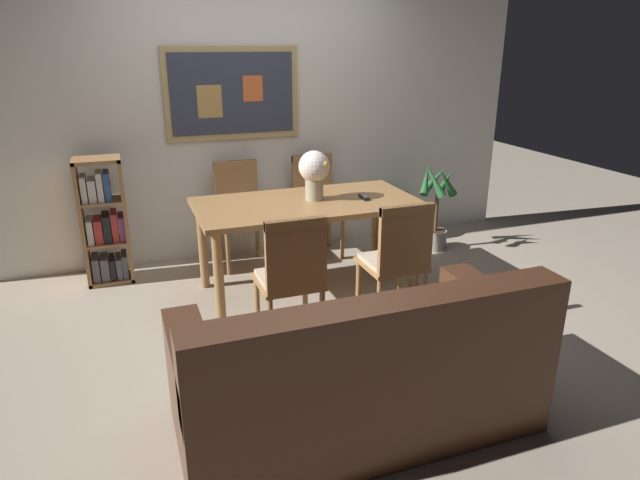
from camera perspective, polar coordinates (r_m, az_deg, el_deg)
ground_plane at (r=4.04m, az=-1.02°, el=-8.11°), size 12.00×12.00×0.00m
wall_back_with_painting at (r=5.12m, az=-7.08°, el=13.02°), size 5.20×0.14×2.60m
dining_table at (r=4.26m, az=-1.33°, el=2.81°), size 1.68×0.87×0.74m
dining_chair_far_right at (r=5.14m, az=-0.45°, el=4.46°), size 0.40×0.41×0.91m
dining_chair_near_left at (r=3.46m, az=-2.93°, el=-3.28°), size 0.40×0.41×0.91m
dining_chair_far_left at (r=4.93m, az=-8.28°, el=3.59°), size 0.40×0.41×0.91m
dining_chair_near_right at (r=3.76m, az=7.98°, el=-1.51°), size 0.40×0.41×0.91m
leather_couch at (r=2.86m, az=4.18°, el=-13.73°), size 1.80×0.84×0.84m
bookshelf at (r=4.83m, az=-21.24°, el=1.37°), size 0.36×0.28×1.03m
potted_ivy at (r=5.64m, az=8.13°, el=2.98°), size 0.34×0.34×0.57m
potted_palm at (r=5.35m, az=11.79°, el=2.81°), size 0.36×0.38×0.86m
flower_vase at (r=4.23m, az=-0.58°, el=7.14°), size 0.24×0.24×0.38m
tv_remote at (r=4.32m, az=4.54°, el=4.42°), size 0.06×0.16×0.02m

